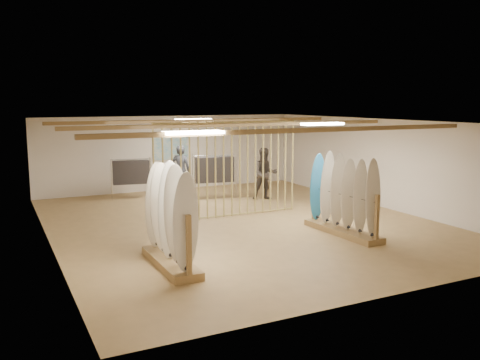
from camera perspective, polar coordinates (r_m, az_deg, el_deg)
name	(u,v)px	position (r m, az deg, el deg)	size (l,w,h in m)	color
floor	(240,222)	(14.22, 0.00, -4.78)	(12.00, 12.00, 0.00)	tan
ceiling	(240,122)	(13.82, 0.00, 6.57)	(12.00, 12.00, 0.00)	gray
wall_back	(170,153)	(19.48, -7.84, 3.03)	(12.00, 12.00, 0.00)	white
wall_front	(396,217)	(9.05, 17.08, -4.02)	(12.00, 12.00, 0.00)	white
wall_left	(47,186)	(12.59, -20.87, -0.65)	(12.00, 12.00, 0.00)	white
wall_right	(381,163)	(16.75, 15.54, 1.84)	(12.00, 12.00, 0.00)	white
ceiling_slats	(240,125)	(13.83, 0.00, 6.23)	(9.50, 6.12, 0.10)	#997645
light_panels	(240,124)	(13.83, 0.00, 6.32)	(1.20, 0.35, 0.06)	white
bamboo_partition	(228,169)	(14.67, -1.38, 1.21)	(4.45, 0.05, 2.78)	tan
poster	(170,148)	(19.44, -7.83, 3.61)	(1.40, 0.03, 0.90)	#3692C0
rack_left	(170,231)	(10.46, -7.85, -5.73)	(0.59, 2.27, 2.16)	#997645
rack_right	(343,207)	(13.12, 11.48, -3.02)	(0.67, 2.53, 2.02)	#997645
clothing_rack_a	(131,172)	(17.87, -12.14, 0.86)	(1.31, 0.54, 1.42)	silver
clothing_rack_b	(214,169)	(17.58, -2.91, 1.19)	(1.43, 0.59, 1.55)	silver
shopper_a	(181,167)	(18.01, -6.66, 1.42)	(0.76, 0.51, 2.08)	#282A30
shopper_b	(265,170)	(17.33, 2.83, 1.08)	(0.97, 0.76, 2.02)	#3C342E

